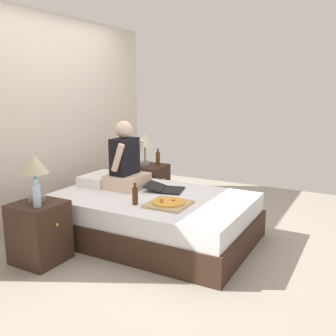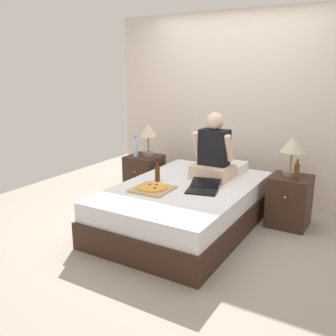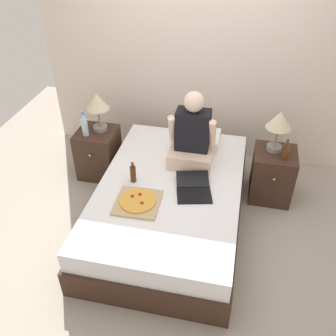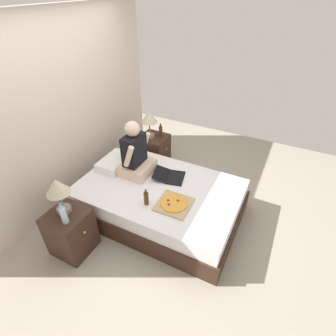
{
  "view_description": "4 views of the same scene",
  "coord_description": "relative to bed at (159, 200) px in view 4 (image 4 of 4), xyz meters",
  "views": [
    {
      "loc": [
        -3.35,
        -2.03,
        1.63
      ],
      "look_at": [
        0.07,
        -0.16,
        0.8
      ],
      "focal_mm": 40.0,
      "sensor_mm": 36.0,
      "label": 1
    },
    {
      "loc": [
        1.87,
        -3.53,
        1.77
      ],
      "look_at": [
        -0.09,
        -0.24,
        0.74
      ],
      "focal_mm": 40.0,
      "sensor_mm": 36.0,
      "label": 2
    },
    {
      "loc": [
        0.58,
        -2.75,
        2.78
      ],
      "look_at": [
        -0.02,
        0.02,
        0.67
      ],
      "focal_mm": 40.0,
      "sensor_mm": 36.0,
      "label": 3
    },
    {
      "loc": [
        -2.33,
        -1.31,
        2.71
      ],
      "look_at": [
        0.1,
        -0.08,
        0.75
      ],
      "focal_mm": 28.0,
      "sensor_mm": 36.0,
      "label": 4
    }
  ],
  "objects": [
    {
      "name": "lamp_on_right_nightstand",
      "position": [
        0.97,
        0.7,
        0.67
      ],
      "size": [
        0.26,
        0.26,
        0.45
      ],
      "color": "gray",
      "rests_on": "nightstand_right"
    },
    {
      "name": "lamp_on_left_nightstand",
      "position": [
        -0.96,
        0.7,
        0.67
      ],
      "size": [
        0.26,
        0.26,
        0.45
      ],
      "color": "gray",
      "rests_on": "nightstand_left"
    },
    {
      "name": "bed",
      "position": [
        0.0,
        0.0,
        0.0
      ],
      "size": [
        1.4,
        2.15,
        0.49
      ],
      "color": "#382319",
      "rests_on": "ground"
    },
    {
      "name": "nightstand_left",
      "position": [
        -1.0,
        0.65,
        0.05
      ],
      "size": [
        0.44,
        0.47,
        0.58
      ],
      "color": "#382319",
      "rests_on": "ground"
    },
    {
      "name": "pillow",
      "position": [
        0.13,
        0.8,
        0.31
      ],
      "size": [
        0.52,
        0.34,
        0.12
      ],
      "primitive_type": "cube",
      "color": "white",
      "rests_on": "bed"
    },
    {
      "name": "pizza_box",
      "position": [
        -0.23,
        -0.33,
        0.27
      ],
      "size": [
        0.41,
        0.41,
        0.05
      ],
      "color": "tan",
      "rests_on": "bed"
    },
    {
      "name": "wall_back",
      "position": [
        0.0,
        1.44,
        1.01
      ],
      "size": [
        3.64,
        0.12,
        2.5
      ],
      "primitive_type": "cube",
      "color": "beige",
      "rests_on": "ground"
    },
    {
      "name": "laptop",
      "position": [
        0.24,
        -0.06,
        0.27
      ],
      "size": [
        0.41,
        0.48,
        0.07
      ],
      "color": "black",
      "rests_on": "bed"
    },
    {
      "name": "nightstand_right",
      "position": [
        1.0,
        0.65,
        0.05
      ],
      "size": [
        0.44,
        0.47,
        0.58
      ],
      "color": "#382319",
      "rests_on": "ground"
    },
    {
      "name": "person_seated",
      "position": [
        0.14,
        0.43,
        0.54
      ],
      "size": [
        0.47,
        0.4,
        0.78
      ],
      "color": "beige",
      "rests_on": "bed"
    },
    {
      "name": "beer_bottle",
      "position": [
        1.07,
        0.55,
        0.44
      ],
      "size": [
        0.06,
        0.06,
        0.23
      ],
      "color": "#512D14",
      "rests_on": "nightstand_right"
    },
    {
      "name": "water_bottle",
      "position": [
        -1.08,
        0.56,
        0.45
      ],
      "size": [
        0.07,
        0.07,
        0.28
      ],
      "color": "silver",
      "rests_on": "nightstand_left"
    },
    {
      "name": "beer_bottle_on_bed",
      "position": [
        -0.36,
        -0.02,
        0.34
      ],
      "size": [
        0.06,
        0.06,
        0.22
      ],
      "color": "#4C2811",
      "rests_on": "bed"
    },
    {
      "name": "ground_plane",
      "position": [
        0.0,
        0.0,
        -0.24
      ],
      "size": [
        5.64,
        5.64,
        0.0
      ],
      "primitive_type": "plane",
      "color": "#9E9384"
    }
  ]
}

